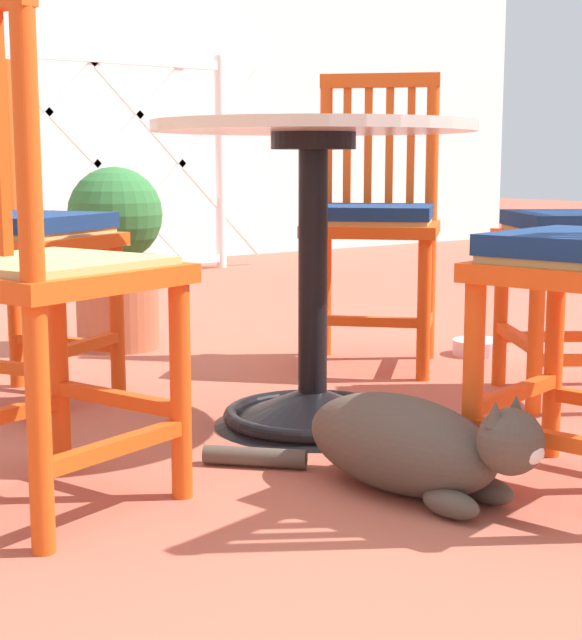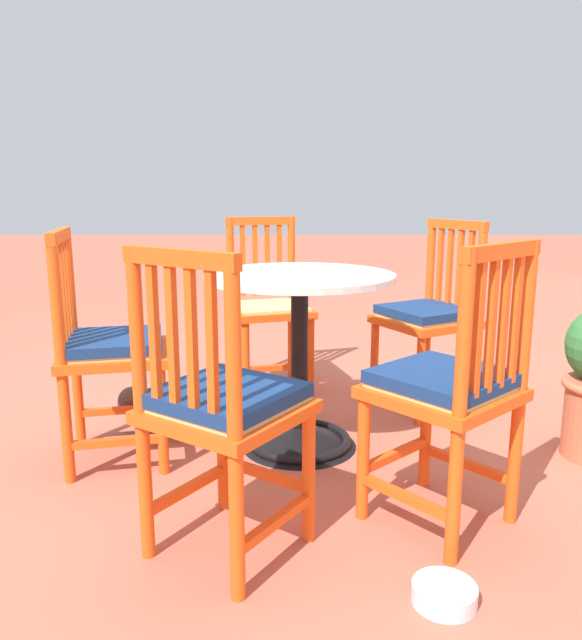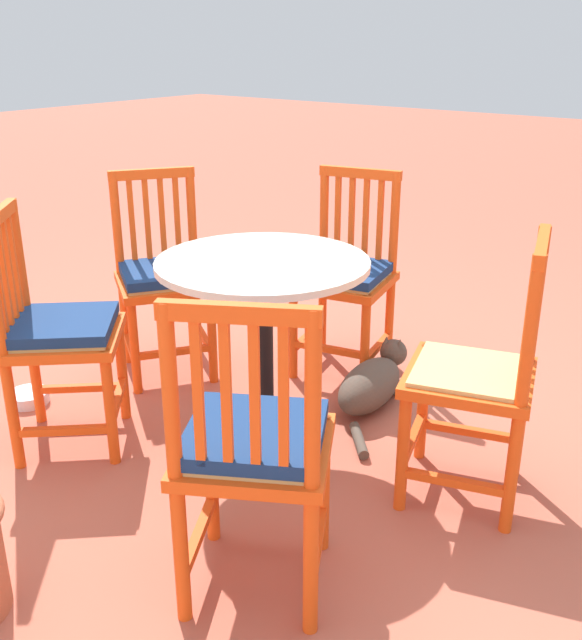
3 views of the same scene
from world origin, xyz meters
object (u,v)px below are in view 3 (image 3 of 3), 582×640
object	(u,v)px
pet_water_bowl	(29,397)
orange_chair_facing_out	(254,449)
orange_chair_by_planter	(163,279)
orange_chair_tucked_in	(58,334)
tabby_cat	(374,382)
cafe_table	(264,374)
orange_chair_at_corner	(479,378)
orange_chair_near_fence	(345,277)

from	to	relation	value
pet_water_bowl	orange_chair_facing_out	bearing A→B (deg)	170.01
orange_chair_by_planter	pet_water_bowl	xyz separation A→B (m)	(0.23, 0.60, -0.42)
orange_chair_by_planter	orange_chair_tucked_in	size ratio (longest dim) A/B	1.00
orange_chair_by_planter	orange_chair_facing_out	bearing A→B (deg)	145.49
orange_chair_facing_out	pet_water_bowl	world-z (taller)	orange_chair_facing_out
tabby_cat	pet_water_bowl	size ratio (longest dim) A/B	4.15
cafe_table	orange_chair_at_corner	size ratio (longest dim) A/B	0.83
orange_chair_near_fence	orange_chair_tucked_in	xyz separation A→B (m)	(0.47, 1.19, 0.00)
cafe_table	orange_chair_facing_out	distance (m)	0.81
cafe_table	orange_chair_by_planter	distance (m)	0.81
orange_chair_facing_out	tabby_cat	world-z (taller)	orange_chair_facing_out
pet_water_bowl	orange_chair_near_fence	bearing A→B (deg)	-128.13
orange_chair_tucked_in	tabby_cat	bearing A→B (deg)	-128.05
tabby_cat	orange_chair_tucked_in	bearing A→B (deg)	51.95
cafe_table	tabby_cat	xyz separation A→B (m)	(-0.17, -0.52, -0.19)
cafe_table	tabby_cat	distance (m)	0.58
tabby_cat	cafe_table	bearing A→B (deg)	72.38
cafe_table	orange_chair_at_corner	world-z (taller)	orange_chair_at_corner
cafe_table	orange_chair_near_fence	world-z (taller)	orange_chair_near_fence
orange_chair_near_fence	tabby_cat	size ratio (longest dim) A/B	1.29
orange_chair_at_corner	orange_chair_tucked_in	distance (m)	1.50
orange_chair_at_corner	orange_chair_facing_out	distance (m)	0.84
cafe_table	tabby_cat	world-z (taller)	cafe_table
orange_chair_near_fence	pet_water_bowl	size ratio (longest dim) A/B	5.36
orange_chair_near_fence	orange_chair_by_planter	xyz separation A→B (m)	(0.64, 0.51, 0.00)
orange_chair_at_corner	orange_chair_tucked_in	bearing A→B (deg)	24.15
orange_chair_by_planter	pet_water_bowl	world-z (taller)	orange_chair_by_planter
orange_chair_at_corner	orange_chair_tucked_in	size ratio (longest dim) A/B	1.00
orange_chair_at_corner	tabby_cat	bearing A→B (deg)	-31.34
orange_chair_near_fence	orange_chair_tucked_in	size ratio (longest dim) A/B	1.00
orange_chair_at_corner	orange_chair_facing_out	size ratio (longest dim) A/B	1.00
tabby_cat	pet_water_bowl	bearing A→B (deg)	37.47
orange_chair_tucked_in	pet_water_bowl	bearing A→B (deg)	-12.10
orange_chair_by_planter	orange_chair_facing_out	xyz separation A→B (m)	(-1.25, 0.86, 0.00)
cafe_table	orange_chair_tucked_in	distance (m)	0.77
cafe_table	orange_chair_by_planter	world-z (taller)	orange_chair_by_planter
orange_chair_by_planter	orange_chair_facing_out	size ratio (longest dim) A/B	1.00
cafe_table	pet_water_bowl	distance (m)	1.10
orange_chair_tucked_in	pet_water_bowl	xyz separation A→B (m)	(0.40, -0.09, -0.42)
orange_chair_by_planter	orange_chair_facing_out	world-z (taller)	same
orange_chair_at_corner	orange_chair_tucked_in	xyz separation A→B (m)	(1.37, 0.61, 0.01)
pet_water_bowl	cafe_table	bearing A→B (deg)	-159.71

